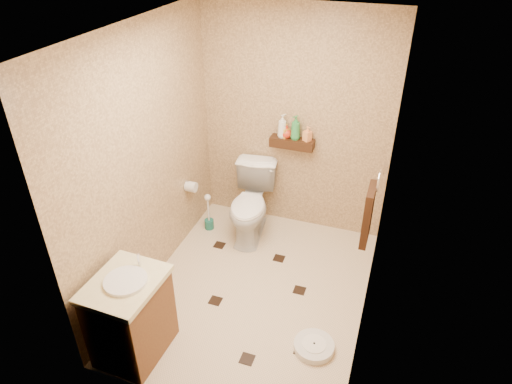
% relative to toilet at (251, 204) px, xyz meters
% --- Properties ---
extents(ground, '(2.50, 2.50, 0.00)m').
position_rel_toilet_xyz_m(ground, '(0.34, -0.83, -0.40)').
color(ground, beige).
rests_on(ground, ground).
extents(wall_back, '(2.00, 0.04, 2.40)m').
position_rel_toilet_xyz_m(wall_back, '(0.34, 0.42, 0.80)').
color(wall_back, tan).
rests_on(wall_back, ground).
extents(wall_front, '(2.00, 0.04, 2.40)m').
position_rel_toilet_xyz_m(wall_front, '(0.34, -2.08, 0.80)').
color(wall_front, tan).
rests_on(wall_front, ground).
extents(wall_left, '(0.04, 2.50, 2.40)m').
position_rel_toilet_xyz_m(wall_left, '(-0.66, -0.83, 0.80)').
color(wall_left, tan).
rests_on(wall_left, ground).
extents(wall_right, '(0.04, 2.50, 2.40)m').
position_rel_toilet_xyz_m(wall_right, '(1.34, -0.83, 0.80)').
color(wall_right, tan).
rests_on(wall_right, ground).
extents(ceiling, '(2.00, 2.50, 0.02)m').
position_rel_toilet_xyz_m(ceiling, '(0.34, -0.83, 2.00)').
color(ceiling, white).
rests_on(ceiling, wall_back).
extents(wall_shelf, '(0.46, 0.14, 0.10)m').
position_rel_toilet_xyz_m(wall_shelf, '(0.34, 0.34, 0.62)').
color(wall_shelf, '#361D0E').
rests_on(wall_shelf, wall_back).
extents(floor_accents, '(1.28, 1.39, 0.01)m').
position_rel_toilet_xyz_m(floor_accents, '(0.40, -0.89, -0.39)').
color(floor_accents, black).
rests_on(floor_accents, ground).
extents(toilet, '(0.54, 0.83, 0.79)m').
position_rel_toilet_xyz_m(toilet, '(0.00, 0.00, 0.00)').
color(toilet, white).
rests_on(toilet, ground).
extents(vanity, '(0.52, 0.63, 0.86)m').
position_rel_toilet_xyz_m(vanity, '(-0.36, -1.78, -0.01)').
color(vanity, brown).
rests_on(vanity, ground).
extents(bathroom_scale, '(0.39, 0.39, 0.07)m').
position_rel_toilet_xyz_m(bathroom_scale, '(1.01, -1.31, -0.36)').
color(bathroom_scale, silver).
rests_on(bathroom_scale, ground).
extents(toilet_brush, '(0.10, 0.10, 0.45)m').
position_rel_toilet_xyz_m(toilet_brush, '(-0.48, -0.05, -0.24)').
color(toilet_brush, '#186255').
rests_on(toilet_brush, ground).
extents(towel_ring, '(0.12, 0.30, 0.76)m').
position_rel_toilet_xyz_m(towel_ring, '(1.25, -0.58, 0.55)').
color(towel_ring, silver).
rests_on(towel_ring, wall_right).
extents(toilet_paper, '(0.12, 0.11, 0.12)m').
position_rel_toilet_xyz_m(toilet_paper, '(-0.60, -0.18, 0.21)').
color(toilet_paper, silver).
rests_on(toilet_paper, wall_left).
extents(bottle_a, '(0.13, 0.13, 0.25)m').
position_rel_toilet_xyz_m(bottle_a, '(0.23, 0.34, 0.80)').
color(bottle_a, silver).
rests_on(bottle_a, wall_shelf).
extents(bottle_b, '(0.10, 0.10, 0.16)m').
position_rel_toilet_xyz_m(bottle_b, '(0.26, 0.34, 0.75)').
color(bottle_b, gold).
rests_on(bottle_b, wall_shelf).
extents(bottle_c, '(0.14, 0.14, 0.13)m').
position_rel_toilet_xyz_m(bottle_c, '(0.27, 0.34, 0.74)').
color(bottle_c, red).
rests_on(bottle_c, wall_shelf).
extents(bottle_d, '(0.14, 0.14, 0.26)m').
position_rel_toilet_xyz_m(bottle_d, '(0.37, 0.34, 0.80)').
color(bottle_d, '#2C8640').
rests_on(bottle_d, wall_shelf).
extents(bottle_e, '(0.10, 0.10, 0.16)m').
position_rel_toilet_xyz_m(bottle_e, '(0.49, 0.34, 0.75)').
color(bottle_e, '#F99653').
rests_on(bottle_e, wall_shelf).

